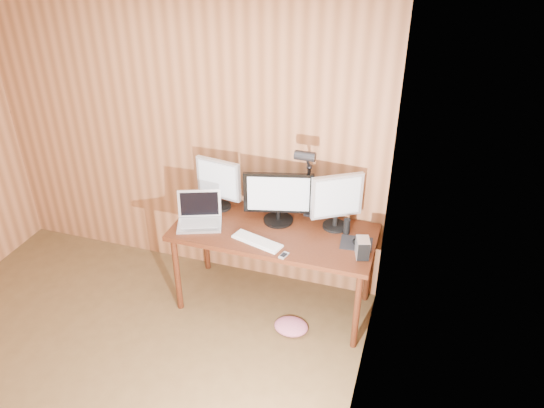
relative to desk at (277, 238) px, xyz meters
The scene contains 14 objects.
room_shell 2.04m from the desk, 118.65° to the right, with size 4.00×4.00×4.00m.
desk is the anchor object (origin of this frame).
monitor_center 0.35m from the desk, 95.85° to the left, with size 0.54×0.24×0.43m.
monitor_left 0.66m from the desk, 166.96° to the left, with size 0.39×0.19×0.44m.
monitor_right 0.60m from the desk, 14.82° to the left, with size 0.37×0.25×0.46m.
laptop 0.65m from the desk, 167.33° to the right, with size 0.42×0.37×0.25m.
keyboard 0.31m from the desk, 105.29° to the right, with size 0.42×0.23×0.02m.
mousepad 0.67m from the desk, ahead, with size 0.24×0.20×0.00m, color black.
mouse 0.67m from the desk, ahead, with size 0.06×0.10×0.04m, color black.
hard_drive 0.77m from the desk, 15.90° to the right, with size 0.12×0.15×0.15m.
phone 0.43m from the desk, 65.56° to the right, with size 0.07×0.10×0.01m.
speaker 0.59m from the desk, ahead, with size 0.05×0.05×0.13m, color black.
desk_lamp 0.60m from the desk, 37.59° to the left, with size 0.16×0.23×0.69m.
fabric_pile 0.72m from the desk, 56.22° to the right, with size 0.28×0.23×0.09m, color #BE5C76, non-canonical shape.
Camera 1 is at (1.97, -1.70, 3.06)m, focal length 35.00 mm.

